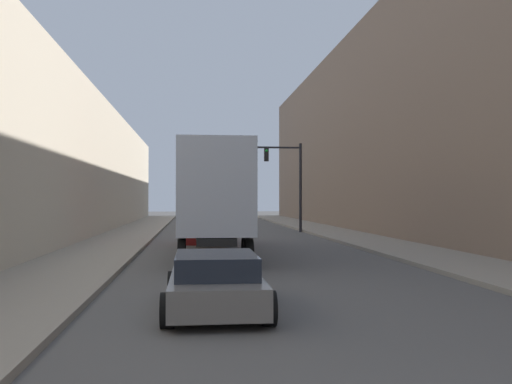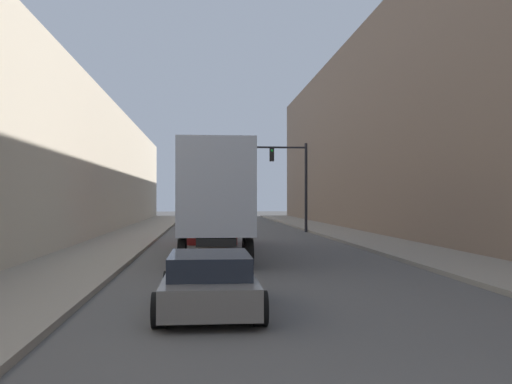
# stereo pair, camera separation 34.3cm
# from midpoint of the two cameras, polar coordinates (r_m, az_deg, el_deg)

# --- Properties ---
(sidewalk_right) EXTENTS (3.43, 80.00, 0.15)m
(sidewalk_right) POSITION_cam_midpoint_polar(r_m,az_deg,el_deg) (33.91, 10.29, -4.44)
(sidewalk_right) COLOR gray
(sidewalk_right) RESTS_ON ground
(sidewalk_left) EXTENTS (3.43, 80.00, 0.15)m
(sidewalk_left) POSITION_cam_midpoint_polar(r_m,az_deg,el_deg) (32.96, -12.45, -4.54)
(sidewalk_left) COLOR gray
(sidewalk_left) RESTS_ON ground
(building_right) EXTENTS (6.00, 80.00, 14.11)m
(building_right) POSITION_cam_midpoint_polar(r_m,az_deg,el_deg) (35.70, 17.64, 7.00)
(building_right) COLOR #846B56
(building_right) RESTS_ON ground
(building_left) EXTENTS (6.00, 80.00, 8.82)m
(building_left) POSITION_cam_midpoint_polar(r_m,az_deg,el_deg) (33.87, -20.38, 2.93)
(building_left) COLOR beige
(building_left) RESTS_ON ground
(semi_truck) EXTENTS (2.52, 13.06, 4.28)m
(semi_truck) POSITION_cam_midpoint_polar(r_m,az_deg,el_deg) (23.93, -3.88, -0.45)
(semi_truck) COLOR #B2B7C1
(semi_truck) RESTS_ON ground
(sedan_car) EXTENTS (2.08, 4.30, 1.20)m
(sedan_car) POSITION_cam_midpoint_polar(r_m,az_deg,el_deg) (11.93, -3.85, -9.00)
(sedan_car) COLOR slate
(sedan_car) RESTS_ON ground
(traffic_signal_gantry) EXTENTS (7.23, 0.35, 6.13)m
(traffic_signal_gantry) POSITION_cam_midpoint_polar(r_m,az_deg,el_deg) (39.21, 2.71, 2.25)
(traffic_signal_gantry) COLOR black
(traffic_signal_gantry) RESTS_ON ground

